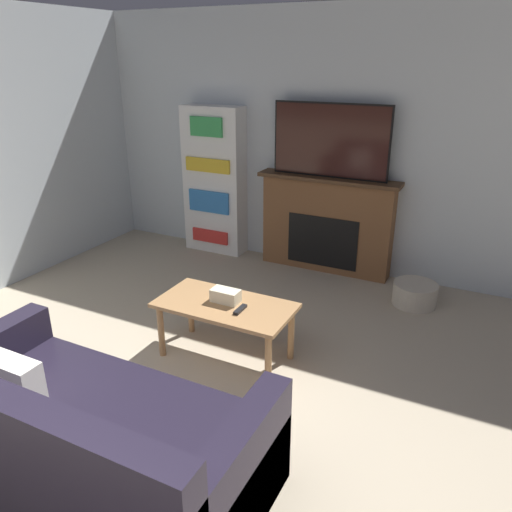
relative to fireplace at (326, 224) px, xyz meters
name	(u,v)px	position (x,y,z in m)	size (l,w,h in m)	color
wall_back	(319,144)	(-0.17, 0.14, 0.82)	(6.21, 0.06, 2.70)	silver
fireplace	(326,224)	(0.00, 0.00, 0.00)	(1.52, 0.28, 1.04)	brown
tv	(330,141)	(0.00, -0.02, 0.89)	(1.22, 0.03, 0.75)	black
couch	(86,443)	(-0.15, -3.45, -0.24)	(1.93, 1.00, 0.85)	black
coffee_table	(225,311)	(-0.11, -2.02, -0.12)	(1.05, 0.54, 0.47)	#A87A4C
tissue_box	(226,296)	(-0.12, -1.98, -0.01)	(0.22, 0.12, 0.10)	beige
remote_control	(240,309)	(0.05, -2.06, -0.04)	(0.04, 0.15, 0.02)	black
bookshelf	(214,181)	(-1.38, -0.02, 0.33)	(0.73, 0.29, 1.70)	white
storage_basket	(415,294)	(1.06, -0.43, -0.42)	(0.41, 0.41, 0.21)	#BCB29E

